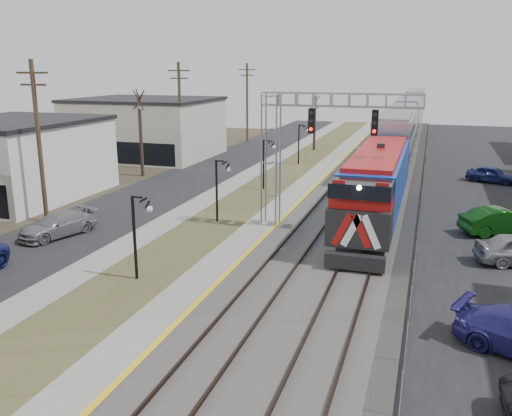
% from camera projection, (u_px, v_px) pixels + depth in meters
% --- Properties ---
extents(street_west, '(7.00, 120.00, 0.04)m').
position_uv_depth(street_west, '(162.00, 191.00, 42.90)').
color(street_west, black).
rests_on(street_west, ground).
extents(sidewalk, '(2.00, 120.00, 0.08)m').
position_uv_depth(sidewalk, '(215.00, 194.00, 41.56)').
color(sidewalk, gray).
rests_on(sidewalk, ground).
extents(grass_median, '(4.00, 120.00, 0.06)m').
position_uv_depth(grass_median, '(252.00, 197.00, 40.68)').
color(grass_median, '#454826').
rests_on(grass_median, ground).
extents(platform, '(2.00, 120.00, 0.24)m').
position_uv_depth(platform, '(291.00, 199.00, 39.77)').
color(platform, gray).
rests_on(platform, ground).
extents(ballast_bed, '(8.00, 120.00, 0.20)m').
position_uv_depth(ballast_bed, '(359.00, 204.00, 38.30)').
color(ballast_bed, '#595651').
rests_on(ballast_bed, ground).
extents(platform_edge, '(0.24, 120.00, 0.01)m').
position_uv_depth(platform_edge, '(302.00, 198.00, 39.48)').
color(platform_edge, gold).
rests_on(platform_edge, platform).
extents(track_near, '(1.58, 120.00, 0.15)m').
position_uv_depth(track_near, '(331.00, 200.00, 38.84)').
color(track_near, '#2D2119').
rests_on(track_near, ballast_bed).
extents(track_far, '(1.58, 120.00, 0.15)m').
position_uv_depth(track_far, '(381.00, 204.00, 37.81)').
color(track_far, '#2D2119').
rests_on(track_far, ballast_bed).
extents(train, '(3.00, 85.85, 5.33)m').
position_uv_depth(train, '(406.00, 123.00, 65.68)').
color(train, '#1540B1').
rests_on(train, ground).
extents(signal_gantry, '(9.00, 1.07, 8.15)m').
position_uv_depth(signal_gantry, '(299.00, 137.00, 31.28)').
color(signal_gantry, gray).
rests_on(signal_gantry, ground).
extents(lampposts, '(0.14, 62.14, 4.00)m').
position_uv_depth(lampposts, '(138.00, 237.00, 24.78)').
color(lampposts, black).
rests_on(lampposts, ground).
extents(utility_poles, '(0.28, 80.28, 10.00)m').
position_uv_depth(utility_poles, '(39.00, 143.00, 33.31)').
color(utility_poles, '#4C3823').
rests_on(utility_poles, ground).
extents(fence, '(0.04, 120.00, 1.60)m').
position_uv_depth(fence, '(422.00, 199.00, 36.88)').
color(fence, gray).
rests_on(fence, ground).
extents(bare_trees, '(12.30, 42.30, 5.95)m').
position_uv_depth(bare_trees, '(170.00, 150.00, 46.17)').
color(bare_trees, '#382D23').
rests_on(bare_trees, ground).
extents(car_lot_f, '(5.02, 3.45, 1.57)m').
position_uv_depth(car_lot_f, '(502.00, 222.00, 31.51)').
color(car_lot_f, '#0C400E').
rests_on(car_lot_f, ground).
extents(car_street_b, '(3.18, 4.97, 1.34)m').
position_uv_depth(car_street_b, '(57.00, 225.00, 31.23)').
color(car_street_b, gray).
rests_on(car_street_b, ground).
extents(car_lot_g, '(4.40, 2.91, 1.39)m').
position_uv_depth(car_lot_g, '(492.00, 175.00, 45.70)').
color(car_lot_g, navy).
rests_on(car_lot_g, ground).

